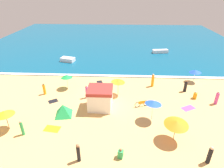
% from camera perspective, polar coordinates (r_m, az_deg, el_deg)
% --- Properties ---
extents(ground_plane, '(60.00, 60.00, 0.00)m').
position_cam_1_polar(ground_plane, '(23.99, -2.03, -4.00)').
color(ground_plane, '#E5B26B').
extents(ocean_water, '(60.00, 44.00, 0.10)m').
position_cam_1_polar(ocean_water, '(50.00, 0.58, 13.01)').
color(ocean_water, '#0F567A').
rests_on(ocean_water, ground_plane).
extents(wave_breaker_foam, '(57.00, 0.70, 0.01)m').
position_cam_1_polar(wave_breaker_foam, '(29.49, -1.06, 2.56)').
color(wave_breaker_foam, white).
rests_on(wave_breaker_foam, ocean_water).
extents(lifeguard_cabana, '(2.77, 2.64, 2.53)m').
position_cam_1_polar(lifeguard_cabana, '(21.42, -3.55, -4.20)').
color(lifeguard_cabana, white).
rests_on(lifeguard_cabana, ground_plane).
extents(beach_umbrella_0, '(2.16, 2.15, 2.29)m').
position_cam_1_polar(beach_umbrella_0, '(23.61, 1.86, 1.04)').
color(beach_umbrella_0, '#4C3823').
rests_on(beach_umbrella_0, ground_plane).
extents(beach_umbrella_1, '(2.30, 2.31, 2.37)m').
position_cam_1_polar(beach_umbrella_1, '(19.51, 12.34, -5.48)').
color(beach_umbrella_1, silver).
rests_on(beach_umbrella_1, ground_plane).
extents(beach_umbrella_2, '(2.35, 2.37, 2.20)m').
position_cam_1_polar(beach_umbrella_2, '(17.69, 18.80, -11.04)').
color(beach_umbrella_2, '#4C3823').
rests_on(beach_umbrella_2, ground_plane).
extents(beach_umbrella_3, '(2.47, 2.47, 2.16)m').
position_cam_1_polar(beach_umbrella_3, '(20.58, -29.57, -7.62)').
color(beach_umbrella_3, '#4C3823').
rests_on(beach_umbrella_3, ground_plane).
extents(beach_umbrella_4, '(1.64, 1.67, 2.07)m').
position_cam_1_polar(beach_umbrella_4, '(26.00, -13.48, 2.26)').
color(beach_umbrella_4, silver).
rests_on(beach_umbrella_4, ground_plane).
extents(beach_umbrella_5, '(2.24, 2.23, 1.92)m').
position_cam_1_polar(beach_umbrella_5, '(29.59, 23.75, 3.52)').
color(beach_umbrella_5, silver).
rests_on(beach_umbrella_5, ground_plane).
extents(beach_tent, '(2.45, 2.46, 1.31)m').
position_cam_1_polar(beach_tent, '(21.21, -14.45, -7.53)').
color(beach_tent, green).
rests_on(beach_tent, ground_plane).
extents(parked_bicycle, '(1.74, 0.66, 0.76)m').
position_cam_1_polar(parked_bicycle, '(22.34, 8.99, -5.83)').
color(parked_bicycle, black).
rests_on(parked_bicycle, ground_plane).
extents(beachgoer_0, '(0.46, 0.46, 1.76)m').
position_cam_1_polar(beachgoer_0, '(23.68, -7.58, -2.37)').
color(beachgoer_0, '#D84CA5').
rests_on(beachgoer_0, ground_plane).
extents(beachgoer_1, '(0.45, 0.45, 1.68)m').
position_cam_1_polar(beachgoer_1, '(17.48, 27.29, -18.48)').
color(beachgoer_1, black).
rests_on(beachgoer_1, ground_plane).
extents(beachgoer_2, '(0.44, 0.44, 1.53)m').
position_cam_1_polar(beachgoer_2, '(25.81, -19.69, -1.50)').
color(beachgoer_2, orange).
rests_on(beachgoer_2, ground_plane).
extents(beachgoer_3, '(0.50, 0.50, 0.95)m').
position_cam_1_polar(beachgoer_3, '(16.38, 2.59, -20.19)').
color(beachgoer_3, green).
rests_on(beachgoer_3, ground_plane).
extents(beachgoer_4, '(0.39, 0.39, 1.64)m').
position_cam_1_polar(beachgoer_4, '(19.88, -25.43, -11.84)').
color(beachgoer_4, green).
rests_on(beachgoer_4, ground_plane).
extents(beachgoer_5, '(0.48, 0.48, 1.70)m').
position_cam_1_polar(beachgoer_5, '(25.48, 28.98, -3.73)').
color(beachgoer_5, '#D84CA5').
rests_on(beachgoer_5, ground_plane).
extents(beachgoer_6, '(0.51, 0.51, 0.99)m').
position_cam_1_polar(beachgoer_6, '(25.69, 23.70, -3.15)').
color(beachgoer_6, orange).
rests_on(beachgoer_6, ground_plane).
extents(beachgoer_7, '(0.54, 0.54, 1.88)m').
position_cam_1_polar(beachgoer_7, '(26.76, 12.14, 1.03)').
color(beachgoer_7, orange).
rests_on(beachgoer_7, ground_plane).
extents(beachgoer_8, '(0.45, 0.45, 1.65)m').
position_cam_1_polar(beachgoer_8, '(26.71, 21.21, -0.65)').
color(beachgoer_8, black).
rests_on(beachgoer_8, ground_plane).
extents(beachgoer_9, '(0.30, 0.30, 1.75)m').
position_cam_1_polar(beachgoer_9, '(16.03, -10.07, -19.66)').
color(beachgoer_9, black).
rests_on(beachgoer_9, ground_plane).
extents(beach_towel_0, '(1.79, 1.51, 0.01)m').
position_cam_1_polar(beach_towel_0, '(23.64, 21.92, -6.74)').
color(beach_towel_0, '#D84CA5').
rests_on(beach_towel_0, ground_plane).
extents(beach_towel_1, '(1.64, 1.14, 0.01)m').
position_cam_1_polar(beach_towel_1, '(20.04, -17.54, -12.71)').
color(beach_towel_1, orange).
rests_on(beach_towel_1, ground_plane).
extents(beach_towel_2, '(1.14, 1.50, 0.01)m').
position_cam_1_polar(beach_towel_2, '(27.59, -3.69, 0.43)').
color(beach_towel_2, black).
rests_on(beach_towel_2, ground_plane).
extents(beach_towel_3, '(1.37, 1.29, 0.01)m').
position_cam_1_polar(beach_towel_3, '(24.28, -17.28, -4.94)').
color(beach_towel_3, black).
rests_on(beach_towel_3, ground_plane).
extents(small_boat_0, '(2.74, 1.96, 0.70)m').
position_cam_1_polar(small_boat_0, '(36.10, -13.17, 7.19)').
color(small_boat_0, white).
rests_on(small_boat_0, ocean_water).
extents(small_boat_1, '(3.26, 1.40, 0.68)m').
position_cam_1_polar(small_boat_1, '(41.11, 14.28, 9.53)').
color(small_boat_1, white).
rests_on(small_boat_1, ocean_water).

